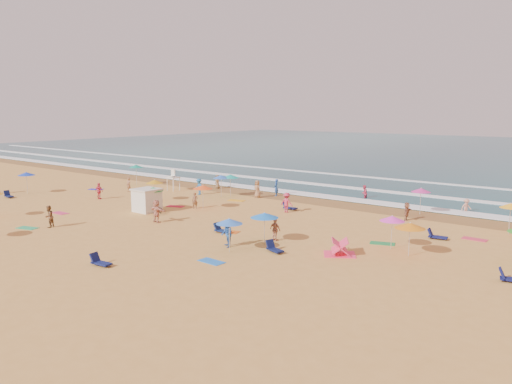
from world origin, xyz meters
The scene contains 13 objects.
ground centered at (0.00, 0.00, 0.00)m, with size 220.00×220.00×0.00m, color gold.
ocean centered at (0.00, 84.00, 0.00)m, with size 220.00×140.00×0.18m, color #0C4756.
wet_sand centered at (0.00, 12.50, 0.01)m, with size 220.00×220.00×0.00m, color olive.
surf_foam centered at (0.00, 21.32, 0.10)m, with size 200.00×18.70×0.05m.
cabana centered at (-5.07, -1.66, 1.00)m, with size 2.00×2.00×2.00m, color white.
cabana_roof centered at (-5.07, -1.66, 2.06)m, with size 2.20×2.20×0.12m, color silver.
bicycle centered at (-3.17, -1.96, 0.41)m, with size 0.54×1.56×0.82m, color black.
lifeguard_stand centered at (-12.08, 8.03, 1.05)m, with size 1.20×1.20×2.10m, color white, non-canonical shape.
beach_umbrellas centered at (2.41, 0.55, 2.15)m, with size 50.80×30.62×0.73m.
loungers centered at (5.04, -4.19, 0.17)m, with size 49.19×22.75×0.34m.
towels centered at (-0.70, -2.47, 0.01)m, with size 43.09×22.28×0.03m.
popup_tents centered at (22.52, 1.95, 0.60)m, with size 16.40×12.39×1.20m.
beachgoers centered at (-0.39, 3.60, 0.84)m, with size 45.13×28.33×2.15m.
Camera 1 is at (30.53, -30.82, 9.24)m, focal length 35.00 mm.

